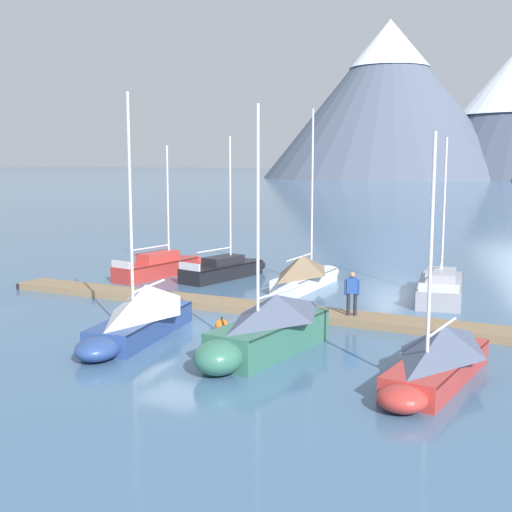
% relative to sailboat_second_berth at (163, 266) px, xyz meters
% --- Properties ---
extents(ground_plane, '(700.00, 700.00, 0.00)m').
position_rel_sailboat_second_berth_xyz_m(ground_plane, '(7.56, -9.20, -0.54)').
color(ground_plane, '#426689').
extents(mountain_west_summit, '(78.66, 78.66, 48.79)m').
position_rel_sailboat_second_berth_xyz_m(mountain_west_summit, '(-47.75, 180.99, 24.34)').
color(mountain_west_summit, '#4C566B').
rests_on(mountain_west_summit, ground).
extents(dock, '(22.86, 2.92, 0.30)m').
position_rel_sailboat_second_berth_xyz_m(dock, '(7.56, -5.20, -0.39)').
color(dock, '#846B4C').
rests_on(dock, ground).
extents(sailboat_second_berth, '(1.92, 6.52, 6.95)m').
position_rel_sailboat_second_berth_xyz_m(sailboat_second_berth, '(0.00, 0.00, 0.00)').
color(sailboat_second_berth, '#B2332D').
rests_on(sailboat_second_berth, ground).
extents(sailboat_mid_dock_port, '(2.32, 6.04, 7.42)m').
position_rel_sailboat_second_berth_xyz_m(sailboat_mid_dock_port, '(3.37, 1.08, -0.03)').
color(sailboat_mid_dock_port, black).
rests_on(sailboat_mid_dock_port, ground).
extents(sailboat_mid_dock_starboard, '(2.97, 6.78, 8.46)m').
position_rel_sailboat_second_berth_xyz_m(sailboat_mid_dock_starboard, '(7.03, -10.64, 0.31)').
color(sailboat_mid_dock_starboard, navy).
rests_on(sailboat_mid_dock_starboard, ground).
extents(sailboat_far_berth, '(1.78, 6.26, 8.64)m').
position_rel_sailboat_second_berth_xyz_m(sailboat_far_berth, '(8.21, 0.69, 0.26)').
color(sailboat_far_berth, white).
rests_on(sailboat_far_berth, ground).
extents(sailboat_outer_slip, '(2.23, 6.23, 7.92)m').
position_rel_sailboat_second_berth_xyz_m(sailboat_outer_slip, '(11.91, -10.31, 0.34)').
color(sailboat_outer_slip, '#336B56').
rests_on(sailboat_outer_slip, ground).
extents(sailboat_end_of_dock, '(3.07, 6.90, 7.20)m').
position_rel_sailboat_second_berth_xyz_m(sailboat_end_of_dock, '(14.55, 1.58, -0.01)').
color(sailboat_end_of_dock, '#93939E').
rests_on(sailboat_end_of_dock, ground).
extents(sailboat_last_slip, '(2.00, 6.21, 6.97)m').
position_rel_sailboat_second_berth_xyz_m(sailboat_last_slip, '(17.43, -10.29, 0.19)').
color(sailboat_last_slip, '#B2332D').
rests_on(sailboat_last_slip, ground).
extents(person_on_dock, '(0.56, 0.34, 1.69)m').
position_rel_sailboat_second_berth_xyz_m(person_on_dock, '(12.80, -5.03, 0.73)').
color(person_on_dock, '#232328').
rests_on(person_on_dock, dock).
extents(mooring_buoy_channel_marker, '(0.51, 0.51, 0.59)m').
position_rel_sailboat_second_berth_xyz_m(mooring_buoy_channel_marker, '(9.24, -8.74, -0.28)').
color(mooring_buoy_channel_marker, orange).
rests_on(mooring_buoy_channel_marker, ground).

